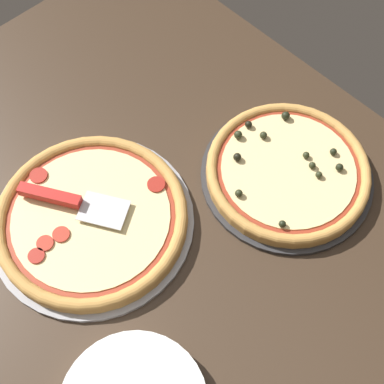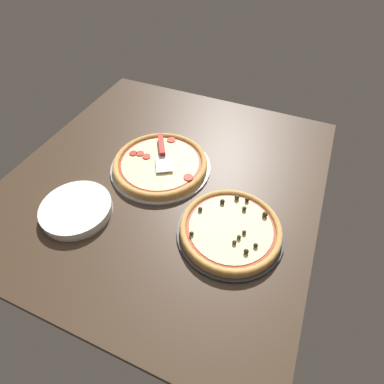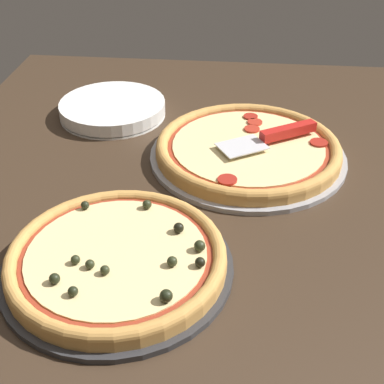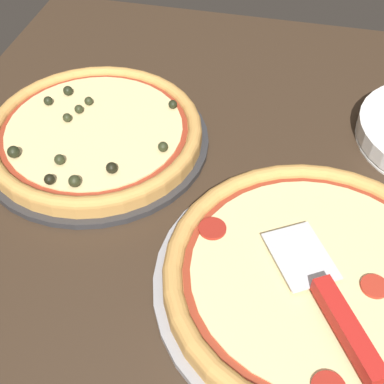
% 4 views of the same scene
% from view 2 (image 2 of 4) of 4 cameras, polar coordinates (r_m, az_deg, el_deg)
% --- Properties ---
extents(ground_plane, '(1.24, 1.17, 0.04)m').
position_cam_2_polar(ground_plane, '(1.20, -4.94, 2.34)').
color(ground_plane, '#38281C').
extents(pizza_pan_front, '(0.40, 0.40, 0.01)m').
position_cam_2_polar(pizza_pan_front, '(1.22, -5.98, 4.76)').
color(pizza_pan_front, '#939399').
rests_on(pizza_pan_front, ground_plane).
extents(pizza_front, '(0.38, 0.38, 0.03)m').
position_cam_2_polar(pizza_front, '(1.21, -6.06, 5.43)').
color(pizza_front, '#C68E47').
rests_on(pizza_front, pizza_pan_front).
extents(pizza_pan_back, '(0.36, 0.36, 0.01)m').
position_cam_2_polar(pizza_pan_back, '(1.01, 7.25, -7.65)').
color(pizza_pan_back, '#2D2D30').
rests_on(pizza_pan_back, ground_plane).
extents(pizza_back, '(0.34, 0.34, 0.04)m').
position_cam_2_polar(pizza_back, '(1.00, 7.37, -6.97)').
color(pizza_back, '#C68E47').
rests_on(pizza_back, pizza_pan_back).
extents(serving_spatula, '(0.21, 0.15, 0.02)m').
position_cam_2_polar(serving_spatula, '(1.24, -5.74, 8.26)').
color(serving_spatula, silver).
rests_on(serving_spatula, pizza_front).
extents(plate_stack, '(0.25, 0.25, 0.04)m').
position_cam_2_polar(plate_stack, '(1.12, -21.15, -3.08)').
color(plate_stack, white).
rests_on(plate_stack, ground_plane).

